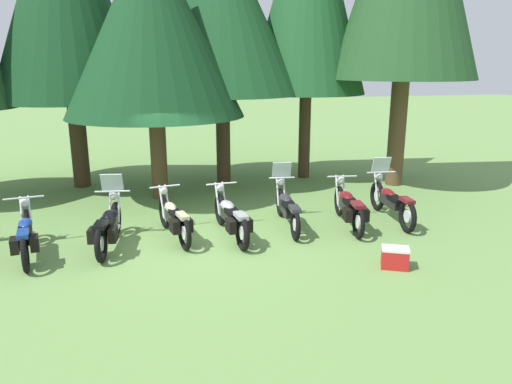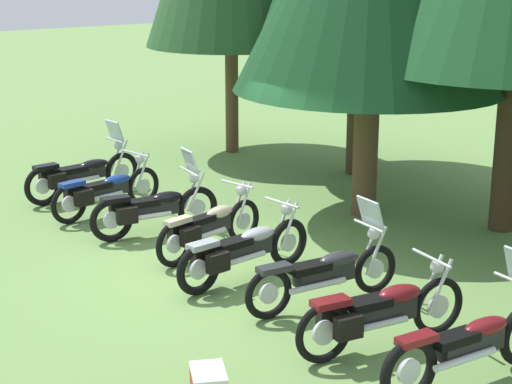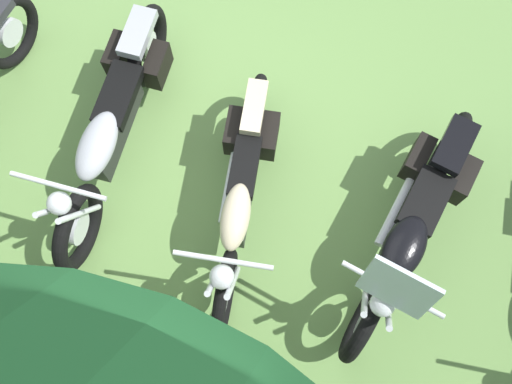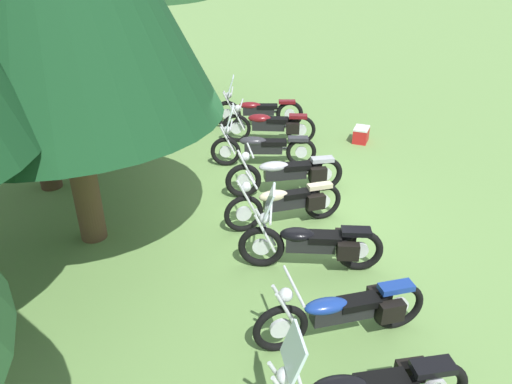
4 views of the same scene
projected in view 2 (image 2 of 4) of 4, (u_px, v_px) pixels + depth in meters
The scene contains 9 objects.
ground_plane at pixel (225, 265), 12.38m from camera, with size 80.00×80.00×0.00m, color #6B934C.
motorcycle_0 at pixel (82, 173), 15.70m from camera, with size 0.68×2.40×1.38m.
motorcycle_1 at pixel (105, 190), 14.67m from camera, with size 0.83×2.27×1.00m.
motorcycle_2 at pixel (154, 208), 13.59m from camera, with size 0.79×2.20×1.37m.
motorcycle_3 at pixel (208, 227), 12.71m from camera, with size 0.80×2.14×1.00m.
motorcycle_4 at pixel (243, 250), 11.70m from camera, with size 0.73×2.37×1.01m.
motorcycle_5 at pixel (327, 271), 10.87m from camera, with size 0.60×2.35×1.35m.
motorcycle_6 at pixel (381, 311), 9.64m from camera, with size 0.81×2.31×1.02m.
motorcycle_7 at pixel (472, 343), 8.87m from camera, with size 0.72×2.40×1.37m.
Camera 2 is at (9.68, -6.43, 4.42)m, focal length 58.99 mm.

